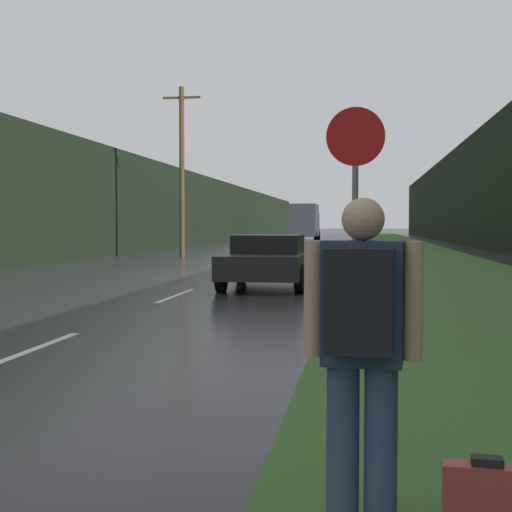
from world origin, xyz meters
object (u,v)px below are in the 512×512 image
at_px(stop_sign, 355,207).
at_px(delivery_truck, 305,222).
at_px(car_passing_near, 268,260).
at_px(suitcase, 487,504).
at_px(hitchhiker_with_backpack, 362,343).

distance_m(stop_sign, delivery_truck, 62.54).
bearing_deg(car_passing_near, suitcase, 101.86).
xyz_separation_m(stop_sign, suitcase, (0.69, -4.66, -1.54)).
distance_m(suitcase, car_passing_near, 14.13).
bearing_deg(car_passing_near, delivery_truck, -86.34).
distance_m(stop_sign, car_passing_near, 9.49).
bearing_deg(suitcase, hitchhiker_with_backpack, -175.23).
xyz_separation_m(stop_sign, delivery_truck, (-5.62, 62.29, 0.12)).
height_order(stop_sign, hitchhiker_with_backpack, stop_sign).
relative_size(stop_sign, hitchhiker_with_backpack, 1.71).
bearing_deg(suitcase, car_passing_near, 106.57).
relative_size(car_passing_near, delivery_truck, 0.56).
height_order(hitchhiker_with_backpack, car_passing_near, hitchhiker_with_backpack).
bearing_deg(suitcase, stop_sign, 103.09).
height_order(stop_sign, car_passing_near, stop_sign).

